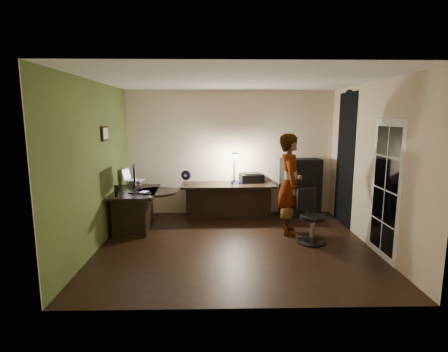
{
  "coord_description": "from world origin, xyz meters",
  "views": [
    {
      "loc": [
        -0.3,
        -5.62,
        2.14
      ],
      "look_at": [
        -0.15,
        1.05,
        1.0
      ],
      "focal_mm": 28.0,
      "sensor_mm": 36.0,
      "label": 1
    }
  ],
  "objects_px": {
    "desk_right": "(228,201)",
    "cabinet": "(300,187)",
    "office_chair": "(312,217)",
    "person": "(290,184)",
    "desk_left": "(136,210)",
    "monitor": "(133,183)"
  },
  "relations": [
    {
      "from": "desk_left",
      "to": "office_chair",
      "type": "relative_size",
      "value": 1.44
    },
    {
      "from": "desk_right",
      "to": "monitor",
      "type": "distance_m",
      "value": 2.06
    },
    {
      "from": "desk_left",
      "to": "person",
      "type": "distance_m",
      "value": 2.93
    },
    {
      "from": "desk_left",
      "to": "desk_right",
      "type": "relative_size",
      "value": 0.66
    },
    {
      "from": "desk_right",
      "to": "person",
      "type": "xyz_separation_m",
      "value": [
        1.09,
        -0.98,
        0.55
      ]
    },
    {
      "from": "desk_left",
      "to": "desk_right",
      "type": "bearing_deg",
      "value": 19.28
    },
    {
      "from": "desk_left",
      "to": "office_chair",
      "type": "distance_m",
      "value": 3.26
    },
    {
      "from": "desk_right",
      "to": "monitor",
      "type": "xyz_separation_m",
      "value": [
        -1.77,
        -0.89,
        0.57
      ]
    },
    {
      "from": "person",
      "to": "cabinet",
      "type": "bearing_deg",
      "value": -17.0
    },
    {
      "from": "monitor",
      "to": "office_chair",
      "type": "relative_size",
      "value": 0.6
    },
    {
      "from": "desk_right",
      "to": "cabinet",
      "type": "distance_m",
      "value": 1.6
    },
    {
      "from": "desk_left",
      "to": "monitor",
      "type": "distance_m",
      "value": 0.58
    },
    {
      "from": "cabinet",
      "to": "office_chair",
      "type": "bearing_deg",
      "value": -99.77
    },
    {
      "from": "cabinet",
      "to": "monitor",
      "type": "relative_size",
      "value": 2.29
    },
    {
      "from": "monitor",
      "to": "person",
      "type": "relative_size",
      "value": 0.3
    },
    {
      "from": "desk_right",
      "to": "office_chair",
      "type": "height_order",
      "value": "office_chair"
    },
    {
      "from": "desk_right",
      "to": "cabinet",
      "type": "bearing_deg",
      "value": 4.8
    },
    {
      "from": "desk_right",
      "to": "office_chair",
      "type": "relative_size",
      "value": 2.16
    },
    {
      "from": "office_chair",
      "to": "cabinet",
      "type": "bearing_deg",
      "value": 65.91
    },
    {
      "from": "cabinet",
      "to": "desk_right",
      "type": "bearing_deg",
      "value": -177.29
    },
    {
      "from": "desk_right",
      "to": "monitor",
      "type": "height_order",
      "value": "monitor"
    },
    {
      "from": "desk_right",
      "to": "cabinet",
      "type": "xyz_separation_m",
      "value": [
        1.57,
        0.17,
        0.26
      ]
    }
  ]
}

